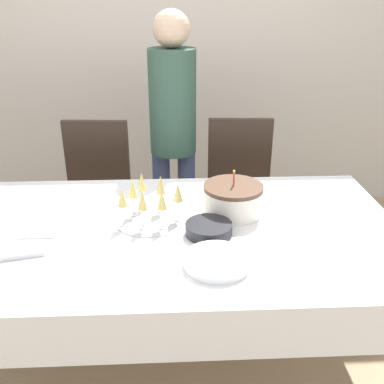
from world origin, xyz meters
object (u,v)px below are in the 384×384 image
at_px(dining_chair_far_left, 96,194).
at_px(birthday_cake, 233,199).
at_px(plate_stack_main, 217,261).
at_px(plate_stack_dessert, 209,229).
at_px(person_standing, 173,122).
at_px(champagne_tray, 149,202).
at_px(dining_chair_far_right, 240,191).

distance_m(dining_chair_far_left, birthday_cake, 1.09).
distance_m(plate_stack_main, plate_stack_dessert, 0.23).
xyz_separation_m(dining_chair_far_left, birthday_cake, (0.75, -0.74, 0.29)).
bearing_deg(person_standing, dining_chair_far_left, -169.91).
bearing_deg(champagne_tray, person_standing, 82.53).
distance_m(champagne_tray, person_standing, 0.89).
bearing_deg(champagne_tray, birthday_cake, 7.42).
height_order(plate_stack_main, person_standing, person_standing).
relative_size(dining_chair_far_right, plate_stack_main, 3.91).
relative_size(champagne_tray, plate_stack_main, 1.30).
relative_size(dining_chair_far_left, champagne_tray, 3.02).
bearing_deg(person_standing, plate_stack_dessert, -82.35).
xyz_separation_m(dining_chair_far_left, plate_stack_dessert, (0.62, -0.93, 0.25)).
relative_size(plate_stack_dessert, person_standing, 0.12).
bearing_deg(plate_stack_main, dining_chair_far_right, 77.14).
xyz_separation_m(plate_stack_dessert, person_standing, (-0.14, 1.01, 0.18)).
height_order(dining_chair_far_right, champagne_tray, dining_chair_far_right).
bearing_deg(person_standing, birthday_cake, -72.43).
bearing_deg(plate_stack_dessert, person_standing, 97.65).
bearing_deg(plate_stack_main, plate_stack_dessert, 92.64).
bearing_deg(birthday_cake, plate_stack_dessert, -123.19).
bearing_deg(person_standing, dining_chair_far_right, -11.84).
distance_m(dining_chair_far_right, birthday_cake, 0.81).
xyz_separation_m(dining_chair_far_right, birthday_cake, (-0.15, -0.74, 0.29)).
xyz_separation_m(plate_stack_main, plate_stack_dessert, (-0.01, 0.23, 0.01)).
height_order(champagne_tray, person_standing, person_standing).
bearing_deg(plate_stack_dessert, birthday_cake, 56.81).
height_order(dining_chair_far_right, person_standing, person_standing).
relative_size(champagne_tray, person_standing, 0.20).
distance_m(birthday_cake, plate_stack_dessert, 0.23).
relative_size(dining_chair_far_right, champagne_tray, 3.02).
bearing_deg(dining_chair_far_right, birthday_cake, -101.59).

